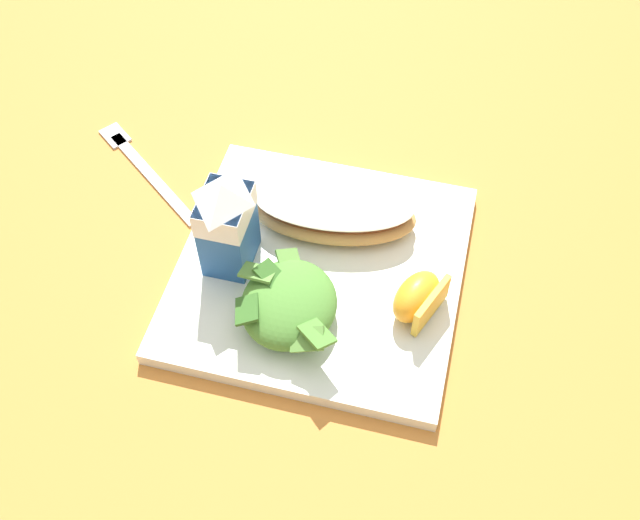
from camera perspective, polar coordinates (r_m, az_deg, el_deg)
The scene contains 7 objects.
ground at distance 0.76m, azimuth 0.00°, elevation -1.15°, with size 3.00×3.00×0.00m, color #C67A33.
white_plate at distance 0.76m, azimuth 0.00°, elevation -0.80°, with size 0.28×0.28×0.02m, color white.
cheesy_pizza_bread at distance 0.77m, azimuth 0.88°, elevation 3.80°, with size 0.10×0.18×0.04m.
green_salad_pile at distance 0.70m, azimuth -2.38°, elevation -3.32°, with size 0.11×0.11×0.05m.
milk_carton at distance 0.71m, azimuth -7.12°, elevation 3.00°, with size 0.06×0.04×0.11m.
orange_wedge_front at distance 0.71m, azimuth 7.46°, elevation -2.85°, with size 0.07×0.06×0.04m.
metal_fork at distance 0.88m, azimuth -13.43°, elevation 7.09°, with size 0.13×0.16×0.01m.
Camera 1 is at (-0.43, -0.11, 0.63)m, focal length 42.16 mm.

